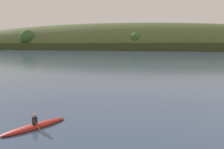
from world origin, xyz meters
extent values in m
cube|color=#35401E|center=(-26.29, 209.08, 2.97)|extent=(571.84, 75.61, 5.94)
ellipsoid|color=#4C5B33|center=(-72.30, 233.41, 0.00)|extent=(457.83, 94.24, 52.92)
sphere|color=#38602D|center=(-137.22, 195.98, 11.33)|extent=(15.41, 15.41, 15.41)
sphere|color=#38602D|center=(-30.44, 197.12, 9.68)|extent=(10.69, 10.69, 10.69)
ellipsoid|color=maroon|center=(-1.64, 19.73, 0.07)|extent=(2.57, 4.17, 0.30)
cylinder|color=black|center=(-1.64, 19.73, 0.41)|extent=(0.43, 0.43, 0.55)
sphere|color=tan|center=(-1.64, 19.73, 0.80)|extent=(0.22, 0.22, 0.22)
cylinder|color=olive|center=(-1.34, 19.48, 0.33)|extent=(1.14, 0.57, 0.89)
camera|label=1|loc=(6.88, 8.40, 5.14)|focal=35.95mm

